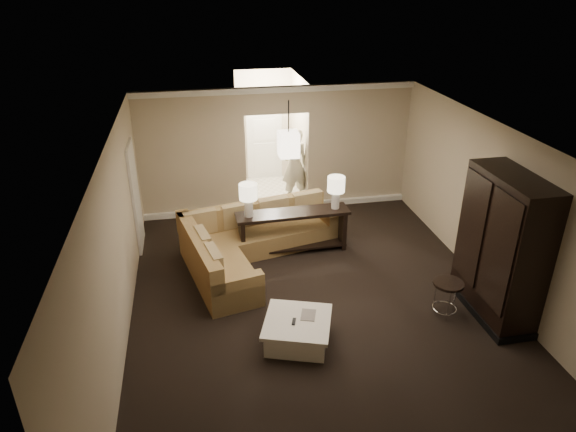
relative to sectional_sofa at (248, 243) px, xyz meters
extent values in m
plane|color=black|center=(0.95, -1.81, -0.36)|extent=(8.00, 8.00, 0.00)
cube|color=#C6B296|center=(0.95, 2.19, 1.04)|extent=(6.00, 0.04, 2.80)
cube|color=#C6B296|center=(-2.05, -1.81, 1.04)|extent=(0.04, 8.00, 2.80)
cube|color=#C6B296|center=(3.95, -1.81, 1.04)|extent=(0.04, 8.00, 2.80)
cube|color=silver|center=(0.95, -1.81, 2.44)|extent=(6.00, 8.00, 0.02)
cube|color=white|center=(0.95, 2.14, 2.37)|extent=(6.00, 0.10, 0.12)
cube|color=white|center=(0.95, 2.14, -0.30)|extent=(6.00, 0.10, 0.12)
cube|color=white|center=(-2.02, 0.99, 0.69)|extent=(0.05, 0.90, 2.10)
cube|color=silver|center=(0.95, 3.19, -0.36)|extent=(1.40, 2.00, 0.01)
cube|color=beige|center=(0.25, 3.19, 1.04)|extent=(0.04, 2.00, 2.80)
cube|color=beige|center=(1.65, 3.19, 1.04)|extent=(0.04, 2.00, 2.80)
cube|color=beige|center=(0.95, 4.19, 1.04)|extent=(1.40, 0.04, 2.80)
cube|color=white|center=(0.95, 4.16, 0.69)|extent=(0.90, 0.05, 2.10)
cube|color=brown|center=(0.28, 0.39, -0.15)|extent=(3.11, 1.52, 0.42)
cube|color=brown|center=(-0.49, -0.95, -0.15)|extent=(1.18, 1.55, 0.42)
cube|color=brown|center=(0.21, 0.71, 0.29)|extent=(2.96, 0.88, 0.46)
cube|color=brown|center=(-0.92, -0.54, 0.29)|extent=(0.75, 2.38, 0.46)
cube|color=brown|center=(1.64, 0.69, -0.05)|extent=(0.39, 0.92, 0.62)
cube|color=brown|center=(-0.36, -1.53, -0.05)|extent=(0.92, 0.39, 0.62)
cube|color=olive|center=(-0.85, 0.43, 0.31)|extent=(0.64, 0.29, 0.46)
cube|color=olive|center=(-0.12, 0.59, 0.31)|extent=(0.64, 0.29, 0.46)
cube|color=olive|center=(0.61, 0.75, 0.31)|extent=(0.64, 0.29, 0.46)
cube|color=olive|center=(1.33, 0.91, 0.31)|extent=(0.64, 0.29, 0.46)
cube|color=olive|center=(-0.83, -0.41, 0.31)|extent=(0.28, 0.62, 0.46)
cube|color=olive|center=(-0.68, -1.09, 0.31)|extent=(0.28, 0.62, 0.46)
cube|color=white|center=(0.43, -2.49, -0.19)|extent=(1.09, 1.09, 0.32)
cube|color=white|center=(0.43, -2.49, 0.00)|extent=(1.21, 1.21, 0.06)
cube|color=black|center=(0.36, -2.52, 0.03)|extent=(0.09, 0.16, 0.02)
cube|color=#BEB0A6|center=(0.61, -2.40, 0.03)|extent=(0.29, 0.34, 0.01)
cube|color=black|center=(0.89, 0.19, 0.45)|extent=(2.18, 0.55, 0.06)
cube|color=black|center=(-0.09, 0.17, 0.04)|extent=(0.09, 0.45, 0.79)
cube|color=black|center=(1.88, 0.22, 0.04)|extent=(0.09, 0.45, 0.79)
cube|color=black|center=(0.89, 0.19, -0.24)|extent=(2.08, 0.49, 0.04)
cube|color=black|center=(3.65, -2.33, 0.81)|extent=(0.65, 1.56, 2.34)
cube|color=black|center=(3.31, -2.72, 0.98)|extent=(0.03, 0.69, 1.78)
cube|color=black|center=(3.31, -1.94, 0.98)|extent=(0.03, 0.69, 1.78)
cube|color=black|center=(3.65, -2.33, -0.30)|extent=(0.69, 1.63, 0.11)
cylinder|color=black|center=(2.87, -2.27, 0.22)|extent=(0.48, 0.48, 0.04)
torus|color=silver|center=(2.87, -2.27, -0.25)|extent=(0.39, 0.39, 0.03)
cylinder|color=silver|center=(3.05, -2.22, -0.07)|extent=(0.03, 0.03, 0.56)
cylinder|color=silver|center=(2.74, -2.14, -0.07)|extent=(0.03, 0.03, 0.56)
cylinder|color=silver|center=(2.83, -2.45, -0.07)|extent=(0.03, 0.03, 0.56)
cylinder|color=silver|center=(0.05, 0.17, 0.65)|extent=(0.16, 0.16, 0.35)
cylinder|color=#FFEDBF|center=(0.05, 0.17, 0.97)|extent=(0.34, 0.34, 0.30)
cylinder|color=silver|center=(1.73, 0.21, 0.65)|extent=(0.16, 0.16, 0.35)
cylinder|color=#FFEDBF|center=(1.73, 0.21, 0.97)|extent=(0.34, 0.34, 0.30)
cylinder|color=black|center=(0.95, 0.89, 2.14)|extent=(0.02, 0.02, 0.60)
cube|color=beige|center=(0.95, 0.89, 1.59)|extent=(0.38, 0.38, 0.48)
imported|color=#EEEAC9|center=(1.40, 2.49, 0.63)|extent=(0.80, 0.62, 1.97)
camera|label=1|loc=(-0.86, -8.40, 4.65)|focal=32.00mm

